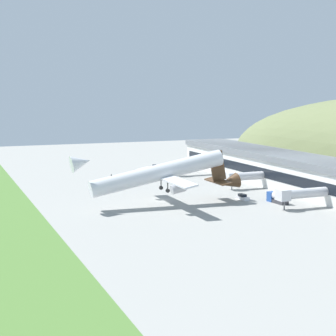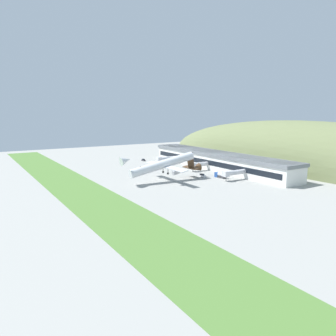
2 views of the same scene
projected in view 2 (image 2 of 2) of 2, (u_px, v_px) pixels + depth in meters
ground_plane at (162, 178)px, 179.21m from camera, size 360.75×360.75×0.00m
grass_strip_foreground at (77, 189)px, 154.62m from camera, size 324.67×24.54×0.08m
hill_backdrop at (298, 167)px, 216.94m from camera, size 270.57×63.10×61.00m
terminal_building at (217, 159)px, 208.62m from camera, size 120.31×17.03×10.73m
jetway_0 at (167, 158)px, 227.30m from camera, size 3.38×17.18×5.43m
jetway_1 at (198, 165)px, 200.96m from camera, size 3.38×13.08×5.43m
jetway_2 at (233, 173)px, 173.68m from camera, size 3.38×15.01×5.43m
cargo_airplane at (164, 165)px, 170.47m from camera, size 35.96×48.27×12.91m
service_car_0 at (202, 175)px, 183.86m from camera, size 4.51×2.13×1.64m
service_car_1 at (143, 160)px, 243.18m from camera, size 4.24×1.73×1.50m
fuel_truck at (220, 175)px, 180.70m from camera, size 7.26×2.87×3.29m
traffic_cone_0 at (159, 166)px, 217.98m from camera, size 0.52×0.52×0.58m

